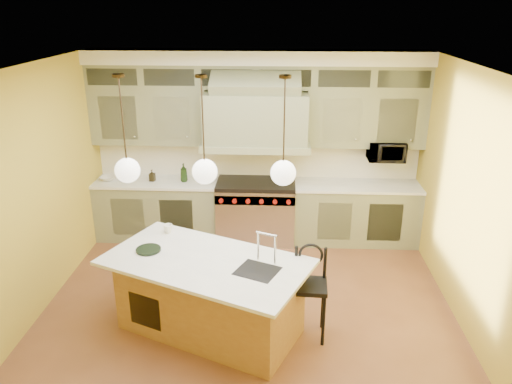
# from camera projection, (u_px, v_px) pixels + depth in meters

# --- Properties ---
(floor) EXTENTS (5.00, 5.00, 0.00)m
(floor) POSITION_uv_depth(u_px,v_px,m) (247.00, 317.00, 5.98)
(floor) COLOR brown
(floor) RESTS_ON ground
(ceiling) EXTENTS (5.00, 5.00, 0.00)m
(ceiling) POSITION_uv_depth(u_px,v_px,m) (245.00, 71.00, 4.95)
(ceiling) COLOR white
(ceiling) RESTS_ON wall_back
(wall_back) EXTENTS (5.00, 0.00, 5.00)m
(wall_back) POSITION_uv_depth(u_px,v_px,m) (257.00, 145.00, 7.80)
(wall_back) COLOR gold
(wall_back) RESTS_ON ground
(wall_front) EXTENTS (5.00, 0.00, 5.00)m
(wall_front) POSITION_uv_depth(u_px,v_px,m) (218.00, 357.00, 3.13)
(wall_front) COLOR gold
(wall_front) RESTS_ON ground
(wall_left) EXTENTS (0.00, 5.00, 5.00)m
(wall_left) POSITION_uv_depth(u_px,v_px,m) (24.00, 201.00, 5.58)
(wall_left) COLOR gold
(wall_left) RESTS_ON ground
(wall_right) EXTENTS (0.00, 5.00, 5.00)m
(wall_right) POSITION_uv_depth(u_px,v_px,m) (478.00, 210.00, 5.34)
(wall_right) COLOR gold
(wall_right) RESTS_ON ground
(back_cabinetry) EXTENTS (5.00, 0.77, 2.90)m
(back_cabinetry) POSITION_uv_depth(u_px,v_px,m) (256.00, 151.00, 7.55)
(back_cabinetry) COLOR gray
(back_cabinetry) RESTS_ON floor
(range) EXTENTS (1.20, 0.74, 0.96)m
(range) POSITION_uv_depth(u_px,v_px,m) (256.00, 210.00, 7.81)
(range) COLOR silver
(range) RESTS_ON floor
(kitchen_island) EXTENTS (2.48, 1.96, 1.35)m
(kitchen_island) POSITION_uv_depth(u_px,v_px,m) (210.00, 294.00, 5.59)
(kitchen_island) COLOR brown
(kitchen_island) RESTS_ON floor
(counter_stool) EXTENTS (0.39, 0.39, 1.07)m
(counter_stool) POSITION_uv_depth(u_px,v_px,m) (310.00, 287.00, 5.48)
(counter_stool) COLOR black
(counter_stool) RESTS_ON floor
(microwave) EXTENTS (0.54, 0.37, 0.30)m
(microwave) POSITION_uv_depth(u_px,v_px,m) (386.00, 151.00, 7.47)
(microwave) COLOR black
(microwave) RESTS_ON back_cabinetry
(oil_bottle_a) EXTENTS (0.11, 0.12, 0.29)m
(oil_bottle_a) POSITION_uv_depth(u_px,v_px,m) (184.00, 173.00, 7.66)
(oil_bottle_a) COLOR black
(oil_bottle_a) RESTS_ON back_cabinetry
(oil_bottle_b) EXTENTS (0.09, 0.09, 0.18)m
(oil_bottle_b) POSITION_uv_depth(u_px,v_px,m) (152.00, 175.00, 7.70)
(oil_bottle_b) COLOR black
(oil_bottle_b) RESTS_ON back_cabinetry
(fruit_bowl) EXTENTS (0.29, 0.29, 0.06)m
(fruit_bowl) POSITION_uv_depth(u_px,v_px,m) (109.00, 178.00, 7.76)
(fruit_bowl) COLOR silver
(fruit_bowl) RESTS_ON back_cabinetry
(cup) EXTENTS (0.13, 0.13, 0.10)m
(cup) POSITION_uv_depth(u_px,v_px,m) (168.00, 229.00, 6.03)
(cup) COLOR white
(cup) RESTS_ON kitchen_island
(pendant_left) EXTENTS (0.26, 0.26, 1.11)m
(pendant_left) POSITION_uv_depth(u_px,v_px,m) (127.00, 168.00, 5.11)
(pendant_left) COLOR #2D2319
(pendant_left) RESTS_ON ceiling
(pendant_center) EXTENTS (0.26, 0.26, 1.11)m
(pendant_center) POSITION_uv_depth(u_px,v_px,m) (205.00, 169.00, 5.07)
(pendant_center) COLOR #2D2319
(pendant_center) RESTS_ON ceiling
(pendant_right) EXTENTS (0.26, 0.26, 1.11)m
(pendant_right) POSITION_uv_depth(u_px,v_px,m) (283.00, 170.00, 5.03)
(pendant_right) COLOR #2D2319
(pendant_right) RESTS_ON ceiling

